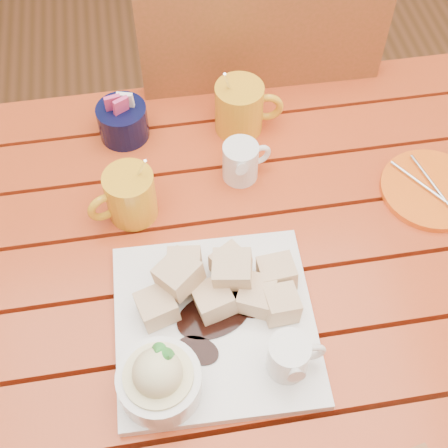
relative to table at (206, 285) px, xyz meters
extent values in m
plane|color=brown|center=(0.00, 0.00, -0.64)|extent=(5.00, 5.00, 0.00)
cube|color=#9C3114|center=(0.00, -0.23, 0.09)|extent=(1.20, 0.11, 0.03)
cube|color=#9C3114|center=(0.00, -0.11, 0.09)|extent=(1.20, 0.11, 0.03)
cube|color=#9C3114|center=(0.00, 0.00, 0.09)|extent=(1.20, 0.11, 0.03)
cube|color=#9C3114|center=(0.00, 0.11, 0.09)|extent=(1.20, 0.11, 0.03)
cube|color=#9C3114|center=(0.00, 0.23, 0.09)|extent=(1.20, 0.11, 0.03)
cube|color=#9C3114|center=(0.00, 0.34, 0.09)|extent=(1.20, 0.11, 0.03)
cube|color=#9C3114|center=(0.00, 0.36, 0.04)|extent=(1.12, 0.04, 0.08)
cylinder|color=#9C3114|center=(0.55, 0.35, -0.28)|extent=(0.06, 0.06, 0.72)
cube|color=white|center=(0.00, -0.13, 0.12)|extent=(0.30, 0.30, 0.02)
cube|color=#BA7838|center=(0.06, -0.11, 0.15)|extent=(0.07, 0.07, 0.04)
cube|color=#BA7838|center=(0.03, -0.05, 0.15)|extent=(0.07, 0.07, 0.04)
cube|color=#BA7838|center=(0.00, -0.11, 0.15)|extent=(0.06, 0.06, 0.04)
cube|color=#BA7838|center=(-0.04, -0.05, 0.15)|extent=(0.06, 0.06, 0.04)
cube|color=#BA7838|center=(-0.05, -0.08, 0.18)|extent=(0.07, 0.07, 0.04)
cube|color=#BA7838|center=(-0.08, -0.11, 0.15)|extent=(0.06, 0.06, 0.04)
cube|color=#BA7838|center=(0.09, -0.13, 0.15)|extent=(0.06, 0.06, 0.04)
cube|color=#BA7838|center=(0.03, -0.08, 0.18)|extent=(0.06, 0.06, 0.04)
cube|color=#BA7838|center=(0.10, -0.08, 0.15)|extent=(0.05, 0.05, 0.04)
cylinder|color=white|center=(-0.09, -0.22, 0.15)|extent=(0.11, 0.11, 0.05)
cylinder|color=#FFF2BB|center=(-0.09, -0.22, 0.16)|extent=(0.09, 0.09, 0.03)
sphere|color=#FFF2BB|center=(-0.09, -0.22, 0.18)|extent=(0.07, 0.07, 0.07)
cone|color=green|center=(-0.08, -0.21, 0.21)|extent=(0.04, 0.04, 0.03)
cone|color=green|center=(-0.09, -0.20, 0.21)|extent=(0.03, 0.03, 0.03)
cylinder|color=white|center=(0.09, -0.22, 0.16)|extent=(0.06, 0.06, 0.06)
cylinder|color=black|center=(0.09, -0.22, 0.18)|extent=(0.05, 0.05, 0.01)
cone|color=white|center=(0.09, -0.24, 0.18)|extent=(0.02, 0.02, 0.03)
torus|color=white|center=(0.12, -0.22, 0.16)|extent=(0.04, 0.01, 0.04)
cylinder|color=orange|center=(-0.10, 0.10, 0.15)|extent=(0.08, 0.08, 0.09)
cylinder|color=black|center=(-0.10, 0.10, 0.19)|extent=(0.07, 0.07, 0.01)
torus|color=orange|center=(-0.15, 0.08, 0.15)|extent=(0.06, 0.03, 0.06)
cylinder|color=silver|center=(-0.09, 0.11, 0.18)|extent=(0.04, 0.04, 0.12)
cylinder|color=orange|center=(0.10, 0.26, 0.16)|extent=(0.09, 0.09, 0.10)
cylinder|color=black|center=(0.10, 0.26, 0.20)|extent=(0.07, 0.07, 0.01)
torus|color=orange|center=(0.15, 0.26, 0.16)|extent=(0.06, 0.02, 0.06)
cylinder|color=silver|center=(0.09, 0.27, 0.19)|extent=(0.03, 0.05, 0.13)
cylinder|color=white|center=(0.08, 0.15, 0.14)|extent=(0.06, 0.06, 0.07)
cylinder|color=white|center=(0.08, 0.15, 0.18)|extent=(0.05, 0.05, 0.01)
cone|color=white|center=(0.08, 0.12, 0.17)|extent=(0.03, 0.03, 0.03)
torus|color=white|center=(0.12, 0.15, 0.15)|extent=(0.04, 0.02, 0.04)
cylinder|color=black|center=(-0.11, 0.28, 0.14)|extent=(0.09, 0.09, 0.07)
cube|color=#D23973|center=(-0.12, 0.28, 0.18)|extent=(0.03, 0.02, 0.04)
cube|color=white|center=(-0.10, 0.28, 0.18)|extent=(0.03, 0.02, 0.04)
cube|color=#D23973|center=(-0.10, 0.27, 0.18)|extent=(0.03, 0.03, 0.04)
cylinder|color=orange|center=(0.40, 0.06, 0.11)|extent=(0.17, 0.17, 0.01)
cylinder|color=silver|center=(0.38, 0.07, 0.12)|extent=(0.07, 0.11, 0.01)
cylinder|color=silver|center=(0.40, 0.07, 0.12)|extent=(0.03, 0.12, 0.01)
cube|color=brown|center=(0.17, 0.58, -0.17)|extent=(0.47, 0.47, 0.03)
cylinder|color=brown|center=(0.37, 0.77, -0.41)|extent=(0.04, 0.04, 0.46)
cylinder|color=brown|center=(-0.02, 0.78, -0.41)|extent=(0.04, 0.04, 0.46)
cylinder|color=brown|center=(0.36, 0.38, -0.41)|extent=(0.04, 0.04, 0.46)
cylinder|color=brown|center=(-0.03, 0.39, -0.41)|extent=(0.04, 0.04, 0.46)
cube|color=brown|center=(0.17, 0.37, 0.09)|extent=(0.46, 0.04, 0.48)
camera|label=1|loc=(-0.06, -0.54, 0.95)|focal=50.00mm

